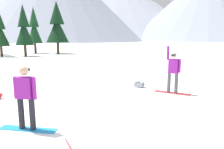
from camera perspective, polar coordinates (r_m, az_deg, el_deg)
ground_plane at (r=6.20m, az=5.48°, el=-13.08°), size 800.00×800.00×0.00m
snowboarder_foreground at (r=5.92m, az=-22.51°, el=-5.68°), size 1.58×0.86×1.71m
snowboarder_midground at (r=9.52m, az=16.33°, el=0.87°), size 1.37×1.25×2.08m
backpack_grey at (r=10.52m, az=7.40°, el=-2.69°), size 0.56×0.54×0.29m
pine_tree_broad at (r=34.32m, az=-14.75°, el=12.83°), size 3.46×3.46×8.02m
pine_tree_leaning at (r=30.52m, az=-22.90°, el=11.55°), size 2.29×2.29×6.82m
pine_tree_twin at (r=31.31m, az=-28.31°, el=10.55°), size 2.23×2.23×6.27m
pine_tree_tall at (r=36.32m, az=-20.46°, el=11.76°), size 2.36×2.36×7.34m
peak_east_ridge at (r=268.08m, az=0.54°, el=18.61°), size 208.89×208.89×82.63m
peak_central_summit at (r=211.37m, az=24.46°, el=17.12°), size 138.55×138.55×61.63m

